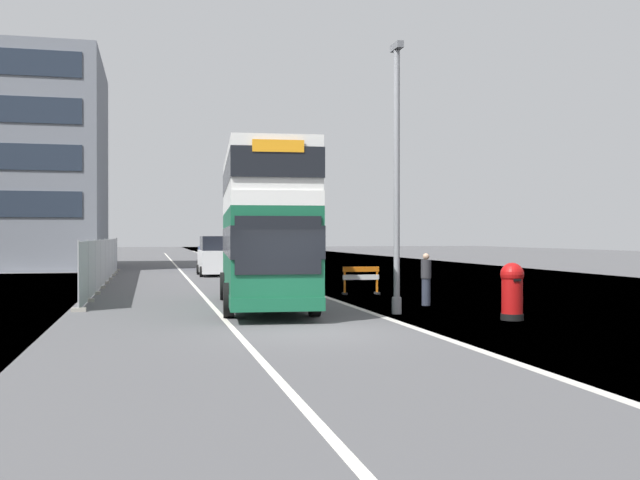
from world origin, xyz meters
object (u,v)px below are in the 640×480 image
at_px(double_decker_bus, 264,226).
at_px(lamppost_foreground, 397,186).
at_px(red_pillar_postbox, 512,289).
at_px(car_receding_mid, 212,254).
at_px(car_oncoming_near, 215,257).
at_px(pedestrian_at_kerb, 426,279).
at_px(roadworks_barrier, 361,277).

relative_size(double_decker_bus, lamppost_foreground, 1.29).
bearing_deg(red_pillar_postbox, lamppost_foreground, 139.03).
height_order(red_pillar_postbox, car_receding_mid, car_receding_mid).
height_order(red_pillar_postbox, car_oncoming_near, car_oncoming_near).
height_order(red_pillar_postbox, pedestrian_at_kerb, pedestrian_at_kerb).
relative_size(car_oncoming_near, pedestrian_at_kerb, 2.51).
height_order(double_decker_bus, car_receding_mid, double_decker_bus).
xyz_separation_m(double_decker_bus, red_pillar_postbox, (6.10, -5.36, -1.79)).
relative_size(double_decker_bus, car_receding_mid, 2.42).
distance_m(double_decker_bus, pedestrian_at_kerb, 5.68).
distance_m(roadworks_barrier, car_oncoming_near, 15.90).
bearing_deg(car_receding_mid, pedestrian_at_kerb, -80.99).
distance_m(lamppost_foreground, pedestrian_at_kerb, 4.12).
xyz_separation_m(lamppost_foreground, car_receding_mid, (-2.83, 31.59, -2.76)).
xyz_separation_m(double_decker_bus, car_oncoming_near, (0.11, 19.41, -1.58)).
xyz_separation_m(lamppost_foreground, car_oncoming_near, (-3.40, 22.53, -2.73)).
distance_m(red_pillar_postbox, pedestrian_at_kerb, 4.57).
relative_size(roadworks_barrier, pedestrian_at_kerb, 0.85).
relative_size(car_receding_mid, pedestrian_at_kerb, 2.46).
distance_m(red_pillar_postbox, car_oncoming_near, 25.49).
height_order(car_oncoming_near, pedestrian_at_kerb, car_oncoming_near).
bearing_deg(red_pillar_postbox, roadworks_barrier, 99.38).
bearing_deg(lamppost_foreground, double_decker_bus, 138.43).
xyz_separation_m(double_decker_bus, roadworks_barrier, (4.53, 4.14, -1.98)).
bearing_deg(car_oncoming_near, lamppost_foreground, -81.41).
bearing_deg(double_decker_bus, pedestrian_at_kerb, -9.10).
bearing_deg(car_oncoming_near, roadworks_barrier, -73.87).
bearing_deg(lamppost_foreground, pedestrian_at_kerb, 51.32).
distance_m(red_pillar_postbox, car_receding_mid, 34.26).
relative_size(double_decker_bus, car_oncoming_near, 2.37).
bearing_deg(car_oncoming_near, red_pillar_postbox, -76.42).
height_order(roadworks_barrier, car_receding_mid, car_receding_mid).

